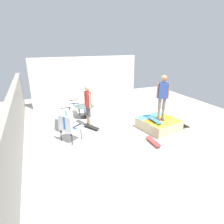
{
  "coord_description": "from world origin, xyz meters",
  "views": [
    {
      "loc": [
        -6.69,
        3.28,
        3.36
      ],
      "look_at": [
        0.03,
        0.49,
        0.7
      ],
      "focal_mm": 30.45,
      "sensor_mm": 36.0,
      "label": 1
    }
  ],
  "objects": [
    {
      "name": "back_wall_cinderblock",
      "position": [
        0.0,
        4.0,
        0.94
      ],
      "size": [
        9.0,
        0.2,
        1.87
      ],
      "color": "gray",
      "rests_on": "ground_plane"
    },
    {
      "name": "patio_chair_near_house",
      "position": [
        2.26,
        1.72,
        0.61
      ],
      "size": [
        0.68,
        0.62,
        1.02
      ],
      "color": "black",
      "rests_on": "ground_plane"
    },
    {
      "name": "skateboard_by_bench",
      "position": [
        0.27,
        1.32,
        0.08
      ],
      "size": [
        0.8,
        0.56,
        0.1
      ],
      "color": "black",
      "rests_on": "ground_plane"
    },
    {
      "name": "skateboard_on_ramp",
      "position": [
        -1.0,
        -0.89,
        0.52
      ],
      "size": [
        0.8,
        0.22,
        0.1
      ],
      "color": "#3372B2",
      "rests_on": "skate_ramp"
    },
    {
      "name": "patio_chair_by_wall",
      "position": [
        -0.47,
        2.37,
        0.61
      ],
      "size": [
        0.82,
        0.8,
        1.02
      ],
      "color": "black",
      "rests_on": "ground_plane"
    },
    {
      "name": "skate_ramp",
      "position": [
        -0.81,
        -1.27,
        0.22
      ],
      "size": [
        1.68,
        2.17,
        0.44
      ],
      "color": "tan",
      "rests_on": "ground_plane"
    },
    {
      "name": "person_skater",
      "position": [
        -0.9,
        -1.24,
        1.5
      ],
      "size": [
        0.35,
        0.43,
        1.8
      ],
      "color": "navy",
      "rests_on": "skate_ramp"
    },
    {
      "name": "skateboard_spare",
      "position": [
        -1.77,
        -0.34,
        0.08
      ],
      "size": [
        0.81,
        0.23,
        0.1
      ],
      "color": "#B23838",
      "rests_on": "ground_plane"
    },
    {
      "name": "patio_bench",
      "position": [
        0.88,
        2.33,
        0.62
      ],
      "size": [
        1.31,
        0.7,
        1.02
      ],
      "color": "black",
      "rests_on": "ground_plane"
    },
    {
      "name": "house_facade",
      "position": [
        3.8,
        0.49,
        1.33
      ],
      "size": [
        0.23,
        6.0,
        2.65
      ],
      "color": "silver",
      "rests_on": "ground_plane"
    },
    {
      "name": "person_watching",
      "position": [
        0.57,
        1.34,
        1.04
      ],
      "size": [
        0.48,
        0.27,
        1.77
      ],
      "color": "black",
      "rests_on": "ground_plane"
    },
    {
      "name": "patio_table",
      "position": [
        1.61,
        1.22,
        0.4
      ],
      "size": [
        0.9,
        0.9,
        0.57
      ],
      "color": "black",
      "rests_on": "ground_plane"
    },
    {
      "name": "ground_plane",
      "position": [
        0.0,
        0.0,
        -0.05
      ],
      "size": [
        12.0,
        12.0,
        0.1
      ],
      "primitive_type": "cube",
      "color": "beige"
    }
  ]
}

